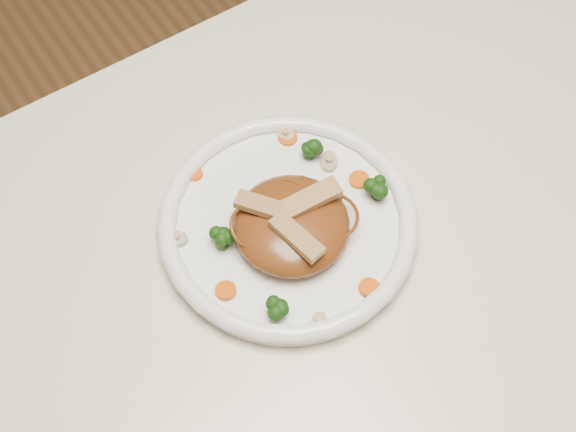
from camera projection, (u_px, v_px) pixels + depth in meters
table at (342, 321)px, 0.89m from camera, size 1.20×0.80×0.75m
plate at (288, 226)px, 0.83m from camera, size 0.28×0.28×0.02m
noodle_mound at (291, 225)px, 0.80m from camera, size 0.14×0.14×0.04m
chicken_a at (309, 199)px, 0.79m from camera, size 0.07×0.03×0.01m
chicken_b at (264, 207)px, 0.79m from camera, size 0.05×0.06×0.01m
chicken_c at (297, 237)px, 0.77m from camera, size 0.03×0.06×0.01m
broccoli_0 at (309, 148)px, 0.86m from camera, size 0.03×0.03×0.03m
broccoli_1 at (221, 238)px, 0.80m from camera, size 0.04×0.04×0.03m
broccoli_2 at (278, 306)px, 0.76m from camera, size 0.03×0.03×0.03m
broccoli_3 at (379, 188)px, 0.83m from camera, size 0.03×0.03×0.03m
carrot_0 at (288, 137)px, 0.88m from camera, size 0.03×0.03×0.00m
carrot_1 at (226, 290)px, 0.78m from camera, size 0.03×0.03×0.00m
carrot_2 at (359, 180)px, 0.85m from camera, size 0.02×0.02×0.00m
carrot_3 at (195, 174)px, 0.85m from camera, size 0.02×0.02×0.00m
carrot_4 at (369, 288)px, 0.78m from camera, size 0.03×0.03×0.00m
mushroom_0 at (319, 322)px, 0.76m from camera, size 0.03×0.03×0.01m
mushroom_1 at (329, 162)px, 0.86m from camera, size 0.04×0.04×0.01m
mushroom_2 at (177, 239)px, 0.81m from camera, size 0.04×0.04×0.01m
mushroom_3 at (286, 135)px, 0.88m from camera, size 0.03×0.03×0.01m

